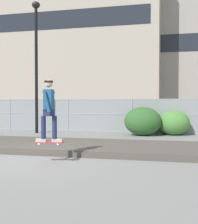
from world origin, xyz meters
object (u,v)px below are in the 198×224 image
Objects in this scene: skater at (49,107)px; parked_car_near at (46,114)px; shrub_left at (143,121)px; street_lamp at (36,52)px; skateboard at (49,142)px; parked_car_mid at (145,115)px; shrub_center at (173,123)px.

parked_car_near is at bearing 113.85° from skater.
street_lamp is at bearing -179.26° from shrub_left.
skateboard is 0.49× the size of skater.
parked_car_near is (-5.30, 11.99, 0.28)m from skateboard.
street_lamp is 1.56× the size of parked_car_near.
skater is at bearing -97.79° from parked_car_mid.
street_lamp is 7.94m from parked_car_mid.
skater is at bearing -66.15° from parked_car_near.
shrub_center is at bearing 67.01° from skater.
skater reaches higher than parked_car_mid.
parked_car_mid reaches higher than skateboard.
skateboard is at bearing -112.99° from shrub_center.
parked_car_mid is at bearing 82.21° from skateboard.
street_lamp is (-3.83, 7.37, 2.84)m from skater.
skateboard is 8.65m from shrub_center.
skater is 0.92× the size of shrub_left.
skateboard is at bearing 26.57° from skater.
shrub_center is at bearing 67.01° from skateboard.
skater is 1.05× the size of shrub_center.
parked_car_near is 8.50m from shrub_left.
shrub_center is at bearing 19.26° from shrub_left.
shrub_center is (7.20, 0.60, -3.75)m from street_lamp.
skater is 0.38× the size of parked_car_mid.
shrub_center is (1.50, 0.52, -0.09)m from shrub_left.
shrub_left is (0.25, -4.48, -0.12)m from parked_car_mid.
skater is at bearing -153.43° from skateboard.
parked_car_mid is (1.63, 11.93, 0.28)m from skateboard.
shrub_center is (3.38, 7.97, 0.06)m from skateboard.
skateboard is 0.18× the size of parked_car_mid.
shrub_center is (3.38, 7.97, -0.90)m from skater.
street_lamp reaches higher than shrub_center.
shrub_left is (1.88, 7.44, 0.15)m from skateboard.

